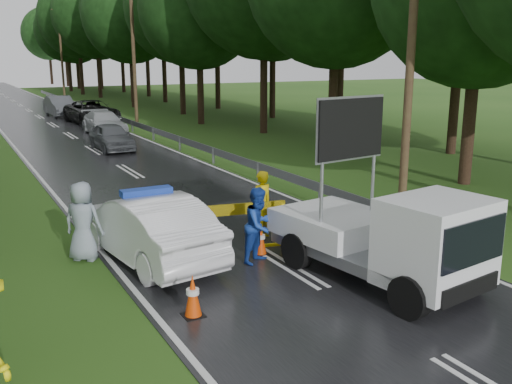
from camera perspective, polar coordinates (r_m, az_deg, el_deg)
ground at (r=12.72m, az=2.94°, el=-7.37°), size 160.00×160.00×0.00m
road at (r=40.85m, az=-19.67°, el=6.33°), size 7.00×140.00×0.02m
guardrail at (r=41.20m, az=-14.54°, el=7.49°), size 0.12×60.06×0.70m
utility_pole_near at (r=16.67m, az=15.34°, el=14.87°), size 1.40×0.24×10.00m
utility_pole_mid at (r=39.81m, az=-12.17°, el=13.94°), size 1.40×0.24×10.00m
utility_pole_far at (r=65.14m, az=-18.91°, el=13.23°), size 1.40×0.24×10.00m
police_sedan at (r=13.04m, az=-10.75°, el=-3.54°), size 2.22×4.77×1.67m
work_truck at (r=11.71m, az=13.14°, el=-4.42°), size 2.60×4.82×3.67m
barrier at (r=13.37m, az=-2.76°, el=-2.41°), size 2.73×0.63×1.15m
officer at (r=14.34m, az=0.52°, el=-1.28°), size 0.70×0.52×1.74m
civilian at (r=12.67m, az=0.33°, el=-3.34°), size 1.04×0.96×1.72m
bystander_right at (r=13.35m, az=-16.94°, el=-2.83°), size 1.05×1.01×1.82m
queue_car_first at (r=28.96m, az=-14.25°, el=5.38°), size 1.60×3.89×1.32m
queue_car_second at (r=35.01m, az=-14.96°, el=6.69°), size 1.90×4.65×1.35m
queue_car_third at (r=40.97m, az=-16.08°, el=7.70°), size 3.14×5.88×1.57m
queue_car_fourth at (r=46.63m, az=-19.00°, el=8.12°), size 1.89×4.76×1.54m
cone_near_left at (r=10.28m, az=-6.34°, el=-10.33°), size 0.37×0.37×0.79m
cone_center at (r=13.27m, az=0.45°, el=-4.83°), size 0.35×0.35×0.73m
cone_far at (r=14.91m, az=-0.28°, el=-2.65°), size 0.37×0.37×0.79m
cone_left_mid at (r=14.39m, az=-10.29°, el=-3.45°), size 0.38×0.38×0.80m
cone_right at (r=15.06m, az=7.80°, el=-2.60°), size 0.38×0.38×0.80m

